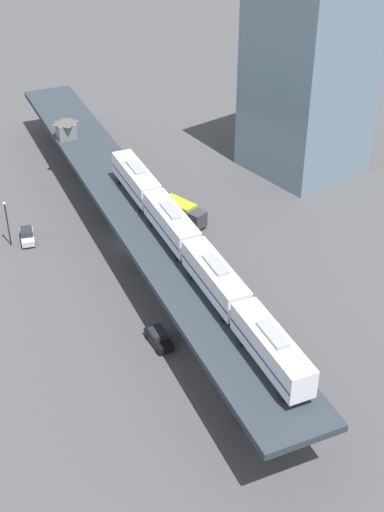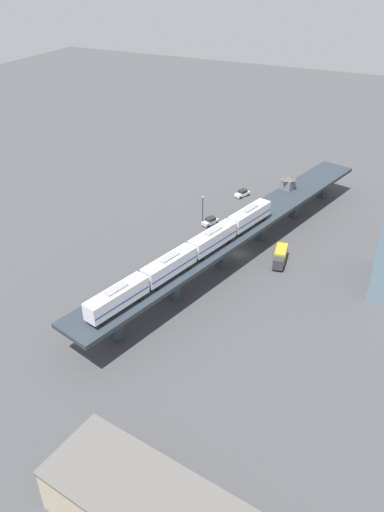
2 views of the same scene
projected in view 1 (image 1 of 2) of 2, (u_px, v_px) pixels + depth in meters
ground_plane at (132, 244)px, 100.42m from camera, size 400.00×400.00×0.00m
elevated_viaduct at (130, 206)px, 97.19m from camera, size 30.79×91.24×6.99m
subway_train at (192, 249)px, 82.00m from camera, size 14.97×48.96×4.45m
signal_hut at (66, 127)px, 112.48m from camera, size 3.91×3.91×3.40m
street_car_silver at (27, 235)px, 100.50m from camera, size 3.34×4.75×1.89m
street_car_black at (159, 338)px, 82.10m from camera, size 2.54×4.65×1.89m
delivery_truck at (183, 212)px, 104.30m from camera, size 3.42×7.48×3.20m
street_lamp at (7, 220)px, 97.90m from camera, size 0.44×0.44×6.94m
office_tower at (310, 62)px, 110.63m from camera, size 16.00×16.00×36.00m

